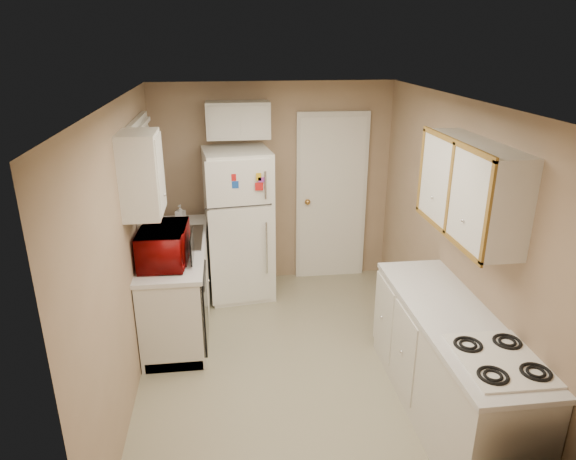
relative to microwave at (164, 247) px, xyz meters
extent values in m
plane|color=#BAB494|center=(1.15, -0.45, -1.05)|extent=(3.80, 3.80, 0.00)
plane|color=white|center=(1.15, -0.45, 1.35)|extent=(3.80, 3.80, 0.00)
plane|color=tan|center=(-0.25, -0.45, 0.15)|extent=(3.80, 3.80, 0.00)
plane|color=tan|center=(2.55, -0.45, 0.15)|extent=(3.80, 3.80, 0.00)
plane|color=tan|center=(1.15, 1.45, 0.15)|extent=(2.80, 2.80, 0.00)
plane|color=tan|center=(1.15, -2.35, 0.15)|extent=(2.80, 2.80, 0.00)
cube|color=silver|center=(0.05, 0.45, -0.60)|extent=(0.60, 1.80, 0.90)
cube|color=black|center=(0.34, -0.15, -0.56)|extent=(0.03, 0.58, 0.72)
cube|color=gray|center=(0.05, 0.60, -0.19)|extent=(0.54, 0.74, 0.16)
imported|color=#930A09|center=(0.00, 0.00, 0.00)|extent=(0.63, 0.36, 0.41)
imported|color=silver|center=(0.06, 1.09, -0.05)|extent=(0.12, 0.12, 0.21)
cube|color=silver|center=(-0.21, 0.60, 0.55)|extent=(0.10, 0.98, 1.08)
cube|color=silver|center=(-0.10, -0.23, 0.75)|extent=(0.30, 0.45, 0.70)
cube|color=white|center=(0.71, 1.07, -0.19)|extent=(0.78, 0.76, 1.72)
cube|color=silver|center=(0.75, 1.30, 0.95)|extent=(0.70, 0.30, 0.40)
cube|color=white|center=(1.85, 1.41, -0.03)|extent=(0.86, 0.06, 2.08)
cube|color=silver|center=(2.25, -1.25, -0.60)|extent=(0.60, 2.00, 0.90)
cube|color=white|center=(2.30, -1.83, -0.66)|extent=(0.53, 0.65, 0.78)
cube|color=silver|center=(2.40, -0.95, 0.75)|extent=(0.30, 1.20, 0.70)
camera|label=1|loc=(0.59, -4.45, 1.81)|focal=32.00mm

